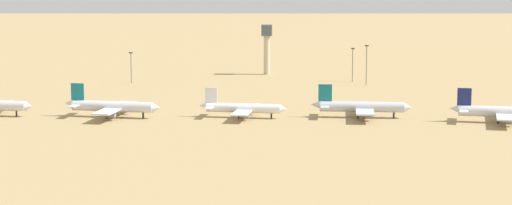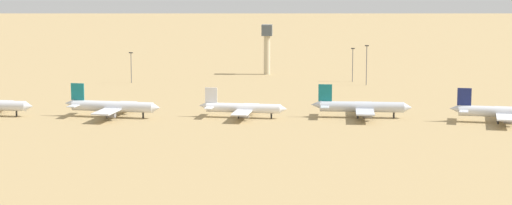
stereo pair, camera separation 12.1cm
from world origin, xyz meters
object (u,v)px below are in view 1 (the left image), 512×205
(parked_jet_teal_1, at_px, (112,106))
(light_pole_west, at_px, (131,65))
(parked_jet_white_2, at_px, (242,108))
(parked_jet_teal_3, at_px, (361,107))
(parked_jet_navy_4, at_px, (501,112))
(light_pole_east, at_px, (353,62))
(light_pole_mid, at_px, (366,63))
(control_tower, at_px, (267,44))

(parked_jet_teal_1, bearing_deg, light_pole_west, 105.09)
(parked_jet_white_2, distance_m, parked_jet_teal_3, 43.05)
(parked_jet_navy_4, bearing_deg, light_pole_west, 156.01)
(parked_jet_teal_1, bearing_deg, parked_jet_teal_3, 11.19)
(parked_jet_white_2, xyz_separation_m, light_pole_east, (42.15, 105.35, 5.65))
(light_pole_west, bearing_deg, light_pole_mid, 0.35)
(parked_jet_navy_4, relative_size, light_pole_mid, 1.97)
(light_pole_west, bearing_deg, parked_jet_teal_3, -40.59)
(parked_jet_white_2, xyz_separation_m, light_pole_mid, (48.16, 93.04, 6.92))
(parked_jet_teal_1, relative_size, parked_jet_teal_3, 1.01)
(parked_jet_teal_1, height_order, parked_jet_navy_4, parked_jet_teal_1)
(parked_jet_navy_4, relative_size, control_tower, 1.46)
(parked_jet_navy_4, bearing_deg, parked_jet_teal_3, 179.78)
(control_tower, bearing_deg, parked_jet_white_2, -90.01)
(light_pole_west, xyz_separation_m, light_pole_mid, (108.94, 0.66, 2.07))
(parked_jet_white_2, bearing_deg, light_pole_mid, 67.57)
(parked_jet_teal_1, height_order, parked_jet_teal_3, parked_jet_teal_1)
(parked_jet_white_2, bearing_deg, parked_jet_teal_3, 9.64)
(parked_jet_teal_3, distance_m, light_pole_east, 101.96)
(light_pole_east, bearing_deg, light_pole_mid, -63.95)
(control_tower, relative_size, light_pole_mid, 1.35)
(parked_jet_teal_1, bearing_deg, light_pole_mid, 52.22)
(parked_jet_teal_3, bearing_deg, light_pole_east, 90.98)
(parked_jet_teal_1, xyz_separation_m, parked_jet_teal_3, (90.51, 6.30, -0.02))
(parked_jet_teal_1, xyz_separation_m, light_pole_east, (89.75, 108.12, 5.21))
(parked_jet_navy_4, xyz_separation_m, light_pole_east, (-49.67, 109.07, 5.26))
(parked_jet_teal_3, relative_size, control_tower, 1.47)
(light_pole_west, relative_size, light_pole_east, 0.90)
(parked_jet_navy_4, height_order, control_tower, control_tower)
(parked_jet_teal_3, relative_size, light_pole_west, 2.54)
(control_tower, relative_size, light_pole_east, 1.56)
(parked_jet_teal_3, bearing_deg, parked_jet_white_2, -174.75)
(parked_jet_white_2, distance_m, parked_jet_navy_4, 91.90)
(parked_jet_teal_1, distance_m, light_pole_mid, 135.62)
(light_pole_west, height_order, light_pole_mid, light_pole_mid)
(parked_jet_teal_3, distance_m, control_tower, 134.33)
(parked_jet_teal_3, xyz_separation_m, parked_jet_navy_4, (48.92, -7.25, -0.03))
(light_pole_mid, distance_m, light_pole_east, 13.76)
(parked_jet_teal_1, height_order, control_tower, control_tower)
(control_tower, bearing_deg, light_pole_mid, -37.76)
(parked_jet_teal_1, relative_size, light_pole_east, 2.31)
(parked_jet_teal_3, bearing_deg, control_tower, 109.24)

